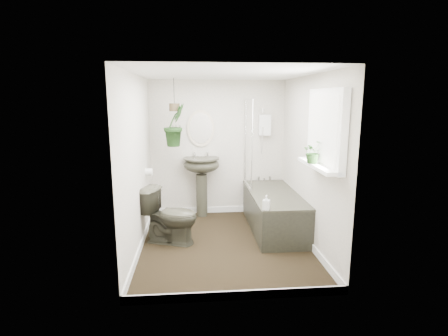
{
  "coord_description": "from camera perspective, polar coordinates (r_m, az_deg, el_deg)",
  "views": [
    {
      "loc": [
        -0.41,
        -4.56,
        1.98
      ],
      "look_at": [
        0.0,
        0.15,
        1.05
      ],
      "focal_mm": 28.0,
      "sensor_mm": 36.0,
      "label": 1
    }
  ],
  "objects": [
    {
      "name": "bath_screen",
      "position": [
        5.66,
        4.02,
        4.01
      ],
      "size": [
        0.04,
        0.72,
        1.4
      ],
      "primitive_type": null,
      "color": "silver",
      "rests_on": "bathtub"
    },
    {
      "name": "window_sill",
      "position": [
        4.18,
        15.1,
        0.4
      ],
      "size": [
        0.18,
        1.0,
        0.04
      ],
      "primitive_type": "cube",
      "color": "white",
      "rests_on": "wall_right"
    },
    {
      "name": "bathtub",
      "position": [
        5.47,
        8.13,
        -6.98
      ],
      "size": [
        0.72,
        1.72,
        0.58
      ],
      "primitive_type": null,
      "color": "#323226",
      "rests_on": "floor"
    },
    {
      "name": "wall_front",
      "position": [
        3.28,
        2.34,
        -3.56
      ],
      "size": [
        2.3,
        0.02,
        2.3
      ],
      "primitive_type": "cube",
      "color": "beige",
      "rests_on": "ground"
    },
    {
      "name": "oval_mirror",
      "position": [
        5.95,
        -3.81,
        6.49
      ],
      "size": [
        0.46,
        0.03,
        0.62
      ],
      "primitive_type": "ellipsoid",
      "color": "beige",
      "rests_on": "wall_back"
    },
    {
      "name": "wall_right",
      "position": [
        4.89,
        13.83,
        1.04
      ],
      "size": [
        0.02,
        2.8,
        2.3
      ],
      "primitive_type": "cube",
      "color": "beige",
      "rests_on": "ground"
    },
    {
      "name": "window_blinds",
      "position": [
        4.13,
        15.73,
        6.13
      ],
      "size": [
        0.01,
        0.86,
        0.76
      ],
      "primitive_type": "cube",
      "color": "white",
      "rests_on": "wall_right"
    },
    {
      "name": "shower_box",
      "position": [
        6.03,
        6.66,
        6.99
      ],
      "size": [
        0.2,
        0.1,
        0.35
      ],
      "primitive_type": "cube",
      "color": "white",
      "rests_on": "wall_back"
    },
    {
      "name": "hanging_plant",
      "position": [
        5.53,
        -8.02,
        6.97
      ],
      "size": [
        0.47,
        0.47,
        0.66
      ],
      "primitive_type": "imported",
      "rotation": [
        0.0,
        0.0,
        0.81
      ],
      "color": "black",
      "rests_on": "ceiling"
    },
    {
      "name": "wall_left",
      "position": [
        4.69,
        -14.1,
        0.61
      ],
      "size": [
        0.02,
        2.8,
        2.3
      ],
      "primitive_type": "cube",
      "color": "beige",
      "rests_on": "ground"
    },
    {
      "name": "wall_sconce",
      "position": [
        5.95,
        -7.66,
        5.45
      ],
      "size": [
        0.04,
        0.04,
        0.22
      ],
      "primitive_type": "cylinder",
      "color": "black",
      "rests_on": "wall_back"
    },
    {
      "name": "skirting",
      "position": [
        4.97,
        0.15,
        -11.73
      ],
      "size": [
        2.3,
        2.8,
        0.1
      ],
      "primitive_type": "cube",
      "color": "white",
      "rests_on": "floor"
    },
    {
      "name": "soap_bottle",
      "position": [
        4.56,
        6.92,
        -5.6
      ],
      "size": [
        0.11,
        0.11,
        0.19
      ],
      "primitive_type": "imported",
      "rotation": [
        0.0,
        0.0,
        -0.39
      ],
      "color": "black",
      "rests_on": "bathtub"
    },
    {
      "name": "pedestal_sink",
      "position": [
        5.98,
        -3.66,
        -3.06
      ],
      "size": [
        0.64,
        0.56,
        1.03
      ],
      "primitive_type": null,
      "rotation": [
        0.0,
        0.0,
        -0.07
      ],
      "color": "#323226",
      "rests_on": "floor"
    },
    {
      "name": "sill_plant",
      "position": [
        4.18,
        14.35,
        2.59
      ],
      "size": [
        0.29,
        0.27,
        0.27
      ],
      "primitive_type": "imported",
      "rotation": [
        0.0,
        0.0,
        0.28
      ],
      "color": "black",
      "rests_on": "window_sill"
    },
    {
      "name": "floor",
      "position": [
        4.99,
        0.15,
        -12.37
      ],
      "size": [
        2.3,
        2.8,
        0.02
      ],
      "primitive_type": "cube",
      "color": "black",
      "rests_on": "ground"
    },
    {
      "name": "ceiling",
      "position": [
        4.59,
        0.17,
        15.26
      ],
      "size": [
        2.3,
        2.8,
        0.02
      ],
      "primitive_type": "cube",
      "color": "white",
      "rests_on": "ground"
    },
    {
      "name": "window_recess",
      "position": [
        4.15,
        16.31,
        6.12
      ],
      "size": [
        0.08,
        1.0,
        0.9
      ],
      "primitive_type": "cube",
      "color": "white",
      "rests_on": "wall_right"
    },
    {
      "name": "wall_back",
      "position": [
        6.04,
        -1.03,
        3.24
      ],
      "size": [
        2.3,
        0.02,
        2.3
      ],
      "primitive_type": "cube",
      "color": "beige",
      "rests_on": "ground"
    },
    {
      "name": "hanging_pot",
      "position": [
        5.52,
        -8.1,
        9.79
      ],
      "size": [
        0.16,
        0.16,
        0.12
      ],
      "primitive_type": "cylinder",
      "color": "#413420",
      "rests_on": "ceiling"
    },
    {
      "name": "toilet_roll_holder",
      "position": [
        5.41,
        -12.2,
        -0.63
      ],
      "size": [
        0.11,
        0.11,
        0.11
      ],
      "primitive_type": "cylinder",
      "rotation": [
        0.0,
        1.57,
        0.0
      ],
      "color": "white",
      "rests_on": "wall_left"
    },
    {
      "name": "toilet",
      "position": [
        4.96,
        -8.75,
        -7.68
      ],
      "size": [
        0.87,
        0.66,
        0.78
      ],
      "primitive_type": "imported",
      "rotation": [
        0.0,
        0.0,
        1.23
      ],
      "color": "#323226",
      "rests_on": "floor"
    }
  ]
}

